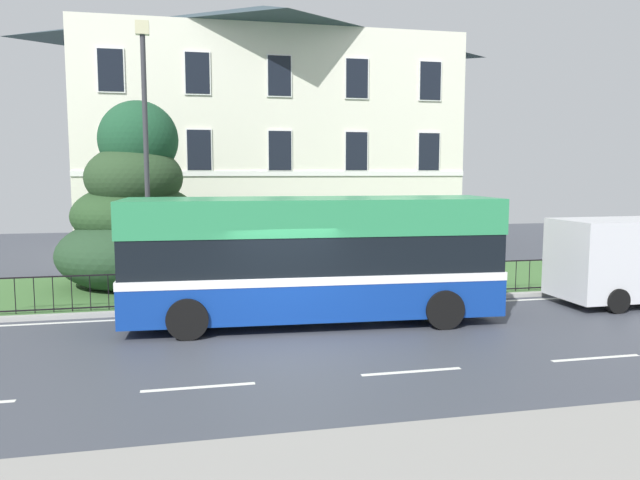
{
  "coord_description": "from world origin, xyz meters",
  "views": [
    {
      "loc": [
        -2.1,
        -12.41,
        3.8
      ],
      "look_at": [
        1.58,
        4.51,
        1.85
      ],
      "focal_mm": 34.06,
      "sensor_mm": 36.0,
      "label": 1
    }
  ],
  "objects_px": {
    "georgian_townhouse": "(264,129)",
    "evergreen_tree": "(135,217)",
    "street_lamp_post": "(146,147)",
    "single_decker_bus": "(313,257)",
    "litter_bin": "(278,279)",
    "white_panel_van": "(637,260)"
  },
  "relations": [
    {
      "from": "litter_bin",
      "to": "evergreen_tree",
      "type": "bearing_deg",
      "value": 142.24
    },
    {
      "from": "evergreen_tree",
      "to": "litter_bin",
      "type": "height_order",
      "value": "evergreen_tree"
    },
    {
      "from": "georgian_townhouse",
      "to": "evergreen_tree",
      "type": "height_order",
      "value": "georgian_townhouse"
    },
    {
      "from": "white_panel_van",
      "to": "street_lamp_post",
      "type": "bearing_deg",
      "value": 168.29
    },
    {
      "from": "georgian_townhouse",
      "to": "street_lamp_post",
      "type": "xyz_separation_m",
      "value": [
        -4.74,
        -11.61,
        -1.35
      ]
    },
    {
      "from": "evergreen_tree",
      "to": "georgian_townhouse",
      "type": "bearing_deg",
      "value": 58.0
    },
    {
      "from": "single_decker_bus",
      "to": "litter_bin",
      "type": "bearing_deg",
      "value": 104.9
    },
    {
      "from": "georgian_townhouse",
      "to": "street_lamp_post",
      "type": "distance_m",
      "value": 12.61
    },
    {
      "from": "georgian_townhouse",
      "to": "white_panel_van",
      "type": "distance_m",
      "value": 17.46
    },
    {
      "from": "single_decker_bus",
      "to": "litter_bin",
      "type": "xyz_separation_m",
      "value": [
        -0.52,
        2.51,
        -0.99
      ]
    },
    {
      "from": "street_lamp_post",
      "to": "georgian_townhouse",
      "type": "bearing_deg",
      "value": 67.81
    },
    {
      "from": "evergreen_tree",
      "to": "litter_bin",
      "type": "distance_m",
      "value": 5.63
    },
    {
      "from": "street_lamp_post",
      "to": "single_decker_bus",
      "type": "bearing_deg",
      "value": -33.59
    },
    {
      "from": "single_decker_bus",
      "to": "litter_bin",
      "type": "height_order",
      "value": "single_decker_bus"
    },
    {
      "from": "georgian_townhouse",
      "to": "white_panel_van",
      "type": "bearing_deg",
      "value": -57.49
    },
    {
      "from": "litter_bin",
      "to": "georgian_townhouse",
      "type": "bearing_deg",
      "value": 84.7
    },
    {
      "from": "single_decker_bus",
      "to": "georgian_townhouse",
      "type": "bearing_deg",
      "value": 90.94
    },
    {
      "from": "single_decker_bus",
      "to": "street_lamp_post",
      "type": "distance_m",
      "value": 5.74
    },
    {
      "from": "evergreen_tree",
      "to": "street_lamp_post",
      "type": "bearing_deg",
      "value": -78.59
    },
    {
      "from": "georgian_townhouse",
      "to": "single_decker_bus",
      "type": "bearing_deg",
      "value": -92.32
    },
    {
      "from": "georgian_townhouse",
      "to": "litter_bin",
      "type": "bearing_deg",
      "value": -95.3
    },
    {
      "from": "evergreen_tree",
      "to": "litter_bin",
      "type": "xyz_separation_m",
      "value": [
        4.25,
        -3.29,
        -1.66
      ]
    }
  ]
}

